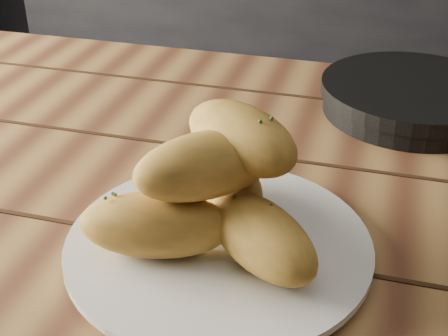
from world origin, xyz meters
TOP-DOWN VIEW (x-y plane):
  - counter at (0.00, 1.70)m, footprint 2.80×0.60m
  - table at (-0.29, 0.10)m, footprint 1.41×0.91m
  - plate at (-0.29, -0.01)m, footprint 0.31×0.31m
  - bread_rolls at (-0.29, -0.00)m, footprint 0.25×0.22m
  - skillet at (-0.11, 0.39)m, footprint 0.39×0.27m

SIDE VIEW (x-z plane):
  - counter at x=0.00m, z-range 0.00..0.90m
  - table at x=-0.29m, z-range 0.28..1.03m
  - plate at x=-0.29m, z-range 0.75..0.77m
  - skillet at x=-0.11m, z-range 0.75..0.80m
  - bread_rolls at x=-0.29m, z-range 0.76..0.89m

